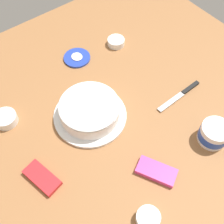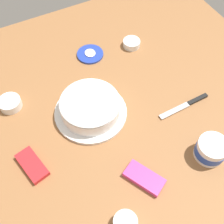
{
  "view_description": "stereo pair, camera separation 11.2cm",
  "coord_description": "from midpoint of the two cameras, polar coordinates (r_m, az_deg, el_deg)",
  "views": [
    {
      "loc": [
        -0.47,
        0.42,
        0.97
      ],
      "look_at": [
        0.03,
        0.04,
        0.04
      ],
      "focal_mm": 45.9,
      "sensor_mm": 36.0,
      "label": 1
    },
    {
      "loc": [
        -0.53,
        0.33,
        0.97
      ],
      "look_at": [
        0.03,
        0.04,
        0.04
      ],
      "focal_mm": 45.9,
      "sensor_mm": 36.0,
      "label": 2
    }
  ],
  "objects": [
    {
      "name": "frosted_cake",
      "position": [
        1.12,
        -7.34,
        0.08
      ],
      "size": [
        0.29,
        0.29,
        0.09
      ],
      "color": "white",
      "rests_on": "ground_plane"
    },
    {
      "name": "candy_box_lower",
      "position": [
        1.07,
        -16.79,
        -12.65
      ],
      "size": [
        0.15,
        0.09,
        0.02
      ],
      "primitive_type": "cube",
      "rotation": [
        0.0,
        0.0,
        0.23
      ],
      "color": "red",
      "rests_on": "ground_plane"
    },
    {
      "name": "ground_plane",
      "position": [
        1.15,
        -0.43,
        -1.21
      ],
      "size": [
        1.54,
        1.54,
        0.0
      ],
      "primitive_type": "plane",
      "color": "#936038"
    },
    {
      "name": "frosting_tub_lid",
      "position": [
        1.37,
        -9.37,
        10.48
      ],
      "size": [
        0.12,
        0.12,
        0.02
      ],
      "color": "#233DAD",
      "rests_on": "ground_plane"
    },
    {
      "name": "candy_box_upper",
      "position": [
        1.04,
        5.74,
        -11.93
      ],
      "size": [
        0.16,
        0.13,
        0.02
      ],
      "primitive_type": "cube",
      "rotation": [
        0.0,
        0.0,
        0.49
      ],
      "color": "#E53D8E",
      "rests_on": "ground_plane"
    },
    {
      "name": "sprinkle_bowl_blue",
      "position": [
        1.22,
        -22.95,
        -1.43
      ],
      "size": [
        0.09,
        0.09,
        0.04
      ],
      "color": "white",
      "rests_on": "ground_plane"
    },
    {
      "name": "sprinkle_bowl_green",
      "position": [
        1.41,
        -1.53,
        13.68
      ],
      "size": [
        0.08,
        0.08,
        0.03
      ],
      "color": "white",
      "rests_on": "ground_plane"
    },
    {
      "name": "spreading_knife",
      "position": [
        1.24,
        11.38,
        3.49
      ],
      "size": [
        0.03,
        0.24,
        0.01
      ],
      "color": "silver",
      "rests_on": "ground_plane"
    },
    {
      "name": "frosting_tub",
      "position": [
        1.11,
        16.99,
        -4.33
      ],
      "size": [
        0.11,
        0.11,
        0.08
      ],
      "color": "white",
      "rests_on": "ground_plane"
    },
    {
      "name": "sprinkle_bowl_orange",
      "position": [
        0.97,
        3.72,
        -20.66
      ],
      "size": [
        0.08,
        0.08,
        0.04
      ],
      "color": "white",
      "rests_on": "ground_plane"
    }
  ]
}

